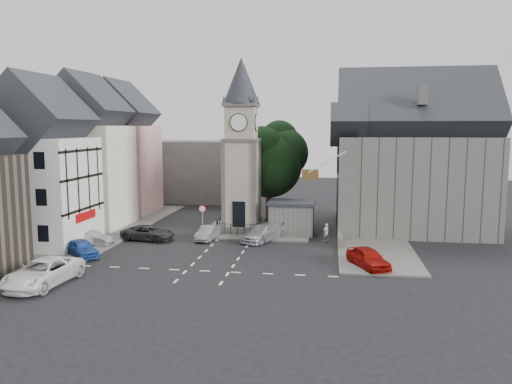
% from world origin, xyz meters
% --- Properties ---
extents(ground, '(120.00, 120.00, 0.00)m').
position_xyz_m(ground, '(0.00, 0.00, 0.00)').
color(ground, black).
rests_on(ground, ground).
extents(pavement_west, '(6.00, 30.00, 0.14)m').
position_xyz_m(pavement_west, '(-12.50, 6.00, 0.07)').
color(pavement_west, '#595651').
rests_on(pavement_west, ground).
extents(pavement_east, '(6.00, 26.00, 0.14)m').
position_xyz_m(pavement_east, '(12.00, 8.00, 0.07)').
color(pavement_east, '#595651').
rests_on(pavement_east, ground).
extents(central_island, '(10.00, 8.00, 0.16)m').
position_xyz_m(central_island, '(1.50, 8.00, 0.08)').
color(central_island, '#595651').
rests_on(central_island, ground).
extents(road_markings, '(20.00, 8.00, 0.01)m').
position_xyz_m(road_markings, '(0.00, -5.50, 0.01)').
color(road_markings, silver).
rests_on(road_markings, ground).
extents(clock_tower, '(4.86, 4.86, 16.25)m').
position_xyz_m(clock_tower, '(0.00, 7.99, 8.12)').
color(clock_tower, '#4C4944').
rests_on(clock_tower, ground).
extents(stone_shelter, '(4.30, 3.30, 3.08)m').
position_xyz_m(stone_shelter, '(4.80, 7.50, 1.55)').
color(stone_shelter, '#63605B').
rests_on(stone_shelter, ground).
extents(town_tree, '(7.20, 7.20, 10.80)m').
position_xyz_m(town_tree, '(2.00, 13.00, 6.97)').
color(town_tree, black).
rests_on(town_tree, ground).
extents(warning_sign_post, '(0.70, 0.19, 2.85)m').
position_xyz_m(warning_sign_post, '(-3.20, 5.43, 2.03)').
color(warning_sign_post, black).
rests_on(warning_sign_post, ground).
extents(terrace_pink, '(8.10, 7.60, 12.80)m').
position_xyz_m(terrace_pink, '(-15.50, 16.00, 6.58)').
color(terrace_pink, '#D69793').
rests_on(terrace_pink, ground).
extents(terrace_cream, '(8.10, 7.60, 12.80)m').
position_xyz_m(terrace_cream, '(-15.50, 8.00, 6.58)').
color(terrace_cream, beige).
rests_on(terrace_cream, ground).
extents(terrace_tudor, '(8.10, 7.60, 12.00)m').
position_xyz_m(terrace_tudor, '(-15.50, 0.00, 6.19)').
color(terrace_tudor, silver).
rests_on(terrace_tudor, ground).
extents(backdrop_west, '(20.00, 10.00, 8.00)m').
position_xyz_m(backdrop_west, '(-12.00, 28.00, 4.00)').
color(backdrop_west, '#4C4944').
rests_on(backdrop_west, ground).
extents(east_building, '(14.40, 11.40, 12.60)m').
position_xyz_m(east_building, '(15.59, 11.00, 6.26)').
color(east_building, '#63605B').
rests_on(east_building, ground).
extents(east_boundary_wall, '(0.40, 16.00, 0.90)m').
position_xyz_m(east_boundary_wall, '(9.20, 10.00, 0.45)').
color(east_boundary_wall, '#63605B').
rests_on(east_boundary_wall, ground).
extents(flagpole, '(3.68, 0.10, 2.74)m').
position_xyz_m(flagpole, '(8.00, 4.00, 7.00)').
color(flagpole, white).
rests_on(flagpole, ground).
extents(car_west_blue, '(3.96, 3.86, 1.35)m').
position_xyz_m(car_west_blue, '(-10.50, -3.11, 0.67)').
color(car_west_blue, '#1B4695').
rests_on(car_west_blue, ground).
extents(car_west_silver, '(3.87, 1.68, 1.24)m').
position_xyz_m(car_west_silver, '(-11.50, 0.34, 0.62)').
color(car_west_silver, '#929399').
rests_on(car_west_silver, ground).
extents(car_west_grey, '(4.89, 2.67, 1.30)m').
position_xyz_m(car_west_grey, '(-7.50, 3.01, 0.65)').
color(car_west_grey, '#29292B').
rests_on(car_west_grey, ground).
extents(car_island_silver, '(1.67, 3.84, 1.23)m').
position_xyz_m(car_island_silver, '(-2.35, 3.99, 0.61)').
color(car_island_silver, gray).
rests_on(car_island_silver, ground).
extents(car_island_east, '(4.10, 5.37, 1.45)m').
position_xyz_m(car_island_east, '(2.57, 4.29, 0.73)').
color(car_island_east, '#B3B5BC').
rests_on(car_island_east, ground).
extents(car_east_red, '(3.34, 4.59, 1.45)m').
position_xyz_m(car_east_red, '(11.04, -3.00, 0.73)').
color(car_east_red, '#9B0D08').
rests_on(car_east_red, ground).
extents(van_sw_white, '(3.19, 6.07, 1.63)m').
position_xyz_m(van_sw_white, '(-9.50, -10.00, 0.81)').
color(van_sw_white, white).
rests_on(van_sw_white, ground).
extents(pedestrian, '(0.68, 0.65, 1.57)m').
position_xyz_m(pedestrian, '(8.00, 4.94, 0.78)').
color(pedestrian, '#A49787').
rests_on(pedestrian, ground).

